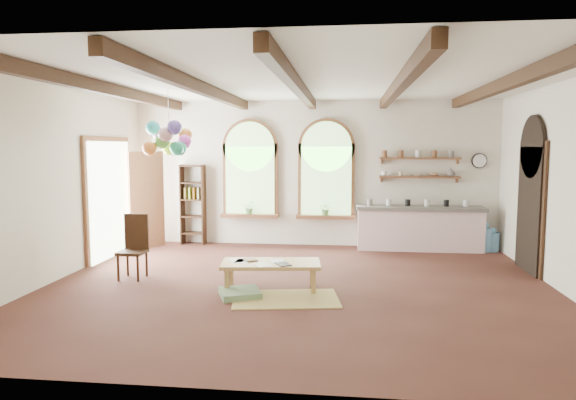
# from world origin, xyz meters

# --- Properties ---
(floor) EXTENTS (8.00, 8.00, 0.00)m
(floor) POSITION_xyz_m (0.00, 0.00, 0.00)
(floor) COLOR #4E2920
(floor) RESTS_ON ground
(ceiling_beams) EXTENTS (6.20, 6.80, 0.18)m
(ceiling_beams) POSITION_xyz_m (0.00, 0.00, 3.10)
(ceiling_beams) COLOR #3A2112
(ceiling_beams) RESTS_ON ceiling
(window_left) EXTENTS (1.30, 0.28, 2.20)m
(window_left) POSITION_xyz_m (-1.40, 3.43, 1.63)
(window_left) COLOR brown
(window_left) RESTS_ON floor
(window_right) EXTENTS (1.30, 0.28, 2.20)m
(window_right) POSITION_xyz_m (0.30, 3.43, 1.63)
(window_right) COLOR brown
(window_right) RESTS_ON floor
(left_doorway) EXTENTS (0.10, 1.90, 2.50)m
(left_doorway) POSITION_xyz_m (-3.95, 1.80, 1.15)
(left_doorway) COLOR brown
(left_doorway) RESTS_ON floor
(right_doorway) EXTENTS (0.10, 1.30, 2.40)m
(right_doorway) POSITION_xyz_m (3.95, 1.50, 1.10)
(right_doorway) COLOR black
(right_doorway) RESTS_ON floor
(kitchen_counter) EXTENTS (2.68, 0.62, 0.94)m
(kitchen_counter) POSITION_xyz_m (2.30, 3.20, 0.48)
(kitchen_counter) COLOR #FED7DC
(kitchen_counter) RESTS_ON floor
(wall_shelf_lower) EXTENTS (1.70, 0.24, 0.04)m
(wall_shelf_lower) POSITION_xyz_m (2.30, 3.38, 1.55)
(wall_shelf_lower) COLOR brown
(wall_shelf_lower) RESTS_ON wall_back
(wall_shelf_upper) EXTENTS (1.70, 0.24, 0.04)m
(wall_shelf_upper) POSITION_xyz_m (2.30, 3.38, 1.95)
(wall_shelf_upper) COLOR brown
(wall_shelf_upper) RESTS_ON wall_back
(wall_clock) EXTENTS (0.32, 0.04, 0.32)m
(wall_clock) POSITION_xyz_m (3.55, 3.45, 1.90)
(wall_clock) COLOR black
(wall_clock) RESTS_ON wall_back
(bookshelf) EXTENTS (0.53, 0.32, 1.80)m
(bookshelf) POSITION_xyz_m (-2.70, 3.32, 0.90)
(bookshelf) COLOR #3A2112
(bookshelf) RESTS_ON floor
(coffee_table) EXTENTS (1.58, 0.85, 0.43)m
(coffee_table) POSITION_xyz_m (-0.40, -0.19, 0.38)
(coffee_table) COLOR tan
(coffee_table) RESTS_ON floor
(side_chair) EXTENTS (0.44, 0.44, 1.07)m
(side_chair) POSITION_xyz_m (-2.80, 0.22, 0.31)
(side_chair) COLOR #3A2112
(side_chair) RESTS_ON floor
(floor_mat) EXTENTS (1.65, 1.17, 0.02)m
(floor_mat) POSITION_xyz_m (-0.11, -0.68, 0.01)
(floor_mat) COLOR tan
(floor_mat) RESTS_ON floor
(floor_cushion) EXTENTS (0.74, 0.74, 0.10)m
(floor_cushion) POSITION_xyz_m (-0.80, -0.62, 0.05)
(floor_cushion) COLOR #67865C
(floor_cushion) RESTS_ON floor
(water_jug_a) EXTENTS (0.33, 0.33, 0.64)m
(water_jug_a) POSITION_xyz_m (3.65, 3.20, 0.27)
(water_jug_a) COLOR #5995C0
(water_jug_a) RESTS_ON floor
(water_jug_b) EXTENTS (0.27, 0.27, 0.51)m
(water_jug_b) POSITION_xyz_m (3.82, 3.20, 0.22)
(water_jug_b) COLOR #5995C0
(water_jug_b) RESTS_ON floor
(balloon_cluster) EXTENTS (0.77, 0.84, 1.16)m
(balloon_cluster) POSITION_xyz_m (-2.41, 1.01, 2.34)
(balloon_cluster) COLOR silver
(balloon_cluster) RESTS_ON floor
(table_book) EXTENTS (0.28, 0.32, 0.02)m
(table_book) POSITION_xyz_m (-0.81, -0.14, 0.44)
(table_book) COLOR olive
(table_book) RESTS_ON coffee_table
(tablet) EXTENTS (0.29, 0.32, 0.01)m
(tablet) POSITION_xyz_m (-0.19, -0.33, 0.44)
(tablet) COLOR black
(tablet) RESTS_ON coffee_table
(potted_plant_left) EXTENTS (0.27, 0.23, 0.30)m
(potted_plant_left) POSITION_xyz_m (-1.40, 3.32, 0.85)
(potted_plant_left) COLOR #598C4C
(potted_plant_left) RESTS_ON window_left
(potted_plant_right) EXTENTS (0.27, 0.23, 0.30)m
(potted_plant_right) POSITION_xyz_m (0.30, 3.32, 0.85)
(potted_plant_right) COLOR #598C4C
(potted_plant_right) RESTS_ON window_right
(shelf_cup_a) EXTENTS (0.12, 0.10, 0.10)m
(shelf_cup_a) POSITION_xyz_m (1.55, 3.38, 1.62)
(shelf_cup_a) COLOR white
(shelf_cup_a) RESTS_ON wall_shelf_lower
(shelf_cup_b) EXTENTS (0.10, 0.10, 0.09)m
(shelf_cup_b) POSITION_xyz_m (1.90, 3.38, 1.62)
(shelf_cup_b) COLOR beige
(shelf_cup_b) RESTS_ON wall_shelf_lower
(shelf_bowl_a) EXTENTS (0.22, 0.22, 0.05)m
(shelf_bowl_a) POSITION_xyz_m (2.25, 3.38, 1.60)
(shelf_bowl_a) COLOR beige
(shelf_bowl_a) RESTS_ON wall_shelf_lower
(shelf_bowl_b) EXTENTS (0.20, 0.20, 0.06)m
(shelf_bowl_b) POSITION_xyz_m (2.60, 3.38, 1.60)
(shelf_bowl_b) COLOR #8C664C
(shelf_bowl_b) RESTS_ON wall_shelf_lower
(shelf_vase) EXTENTS (0.18, 0.18, 0.19)m
(shelf_vase) POSITION_xyz_m (2.95, 3.38, 1.67)
(shelf_vase) COLOR slate
(shelf_vase) RESTS_ON wall_shelf_lower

